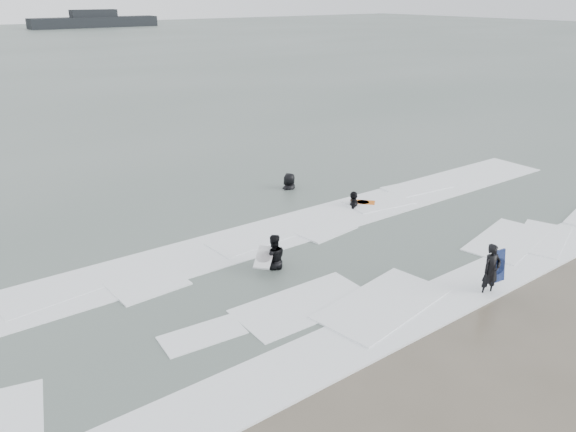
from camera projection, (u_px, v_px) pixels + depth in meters
ground at (393, 307)px, 15.64m from camera, size 320.00×320.00×0.00m
surfer_centre at (488, 294)px, 16.26m from camera, size 0.66×0.50×1.60m
surfer_wading at (274, 269)px, 17.77m from camera, size 1.02×0.92×1.72m
surfer_right_near at (353, 208)px, 22.80m from camera, size 1.07×1.09×1.85m
surfer_right_far at (289, 190)px, 24.85m from camera, size 1.07×0.85×1.91m
surf_foam at (311, 258)px, 18.40m from camera, size 30.03×9.06×0.09m
bodyboards at (370, 237)px, 18.83m from camera, size 7.63×8.18×1.25m
vessel_horizon at (94, 21)px, 135.42m from camera, size 30.07×5.37×4.08m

